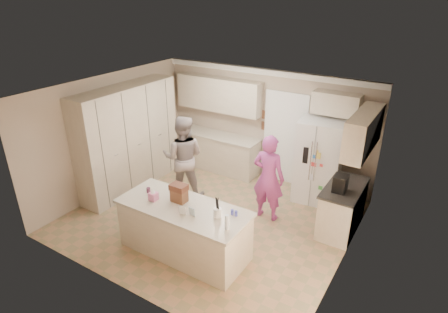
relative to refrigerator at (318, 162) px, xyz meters
The scene contains 41 objects.
floor 2.54m from the refrigerator, 129.52° to the right, with size 5.20×4.60×0.02m, color #A7805B.
ceiling 2.92m from the refrigerator, 129.52° to the right, with size 5.20×4.60×0.02m, color white.
wall_back 1.63m from the refrigerator, 162.30° to the left, with size 5.20×0.02×2.60m, color #B6A28C.
wall_front 4.42m from the refrigerator, 110.02° to the right, with size 5.20×0.02×2.60m, color #B6A28C.
wall_left 4.52m from the refrigerator, 156.06° to the right, with size 0.02×4.60×2.60m, color #B6A28C.
wall_right 2.17m from the refrigerator, 58.93° to the right, with size 0.02×4.60×2.60m, color #B6A28C.
crown_back 2.26m from the refrigerator, 164.04° to the left, with size 5.20×0.08×0.12m, color white.
pantry_bank 4.15m from the refrigerator, 156.85° to the right, with size 0.60×2.60×2.35m, color beige.
back_base_cab 2.70m from the refrigerator, behind, with size 2.20×0.60×0.88m, color beige.
back_countertop 2.66m from the refrigerator, behind, with size 2.24×0.63×0.04m, color beige.
back_upper_cab 2.86m from the refrigerator, behind, with size 2.20×0.35×0.80m, color beige.
doorway_opening 1.07m from the refrigerator, 154.78° to the left, with size 0.90×0.06×2.10m, color black.
doorway_casing 1.06m from the refrigerator, 156.52° to the left, with size 1.02×0.03×2.22m, color white.
wall_frame_upper 1.68m from the refrigerator, 163.48° to the left, with size 0.15×0.02×0.20m, color brown.
wall_frame_lower 1.60m from the refrigerator, 163.48° to the left, with size 0.15×0.02×0.20m, color brown.
refrigerator is the anchor object (origin of this frame).
fridge_seam 0.35m from the refrigerator, 90.00° to the right, with size 0.01×0.02×1.78m, color gray.
fridge_dispenser 0.49m from the refrigerator, 121.08° to the right, with size 0.22×0.03×0.35m, color black.
fridge_handle_l 0.40m from the refrigerator, 97.70° to the right, with size 0.02×0.02×0.85m, color silver.
fridge_handle_r 0.40m from the refrigerator, 82.30° to the right, with size 0.02×0.02×0.85m, color silver.
over_fridge_cab 1.24m from the refrigerator, 64.46° to the left, with size 0.95×0.35×0.45m, color beige.
right_base_cab 1.23m from the refrigerator, 46.31° to the right, with size 0.60×1.20×0.88m, color beige.
right_countertop 1.14m from the refrigerator, 46.67° to the right, with size 0.63×1.24×0.04m, color #2D2B28.
right_upper_cab 1.53m from the refrigerator, 34.44° to the right, with size 0.35×1.50×0.70m, color beige.
coffee_maker 1.28m from the refrigerator, 54.21° to the right, with size 0.22×0.28×0.30m, color black.
island_base 3.24m from the refrigerator, 114.07° to the right, with size 2.20×0.90×0.88m, color beige.
island_top 3.21m from the refrigerator, 114.07° to the right, with size 2.28×0.96×0.05m, color beige.
utensil_crock 2.95m from the refrigerator, 102.88° to the right, with size 0.13×0.13×0.15m, color white.
tissue_box 3.55m from the refrigerator, 121.53° to the right, with size 0.13×0.13×0.14m, color pink.
tissue_plume 3.56m from the refrigerator, 121.53° to the right, with size 0.08×0.08×0.08m, color white.
dollhouse_body 3.19m from the refrigerator, 117.27° to the right, with size 0.26×0.18×0.22m, color brown.
dollhouse_roof 3.20m from the refrigerator, 117.27° to the right, with size 0.28×0.20×0.10m, color #592D1E.
jam_jar 3.57m from the refrigerator, 126.22° to the right, with size 0.07×0.07×0.09m, color #59263F.
greeting_card_a 3.34m from the refrigerator, 110.32° to the right, with size 0.12×0.01×0.16m, color white.
greeting_card_b 3.24m from the refrigerator, 108.14° to the right, with size 0.12×0.01×0.16m, color silver.
water_bottle 3.10m from the refrigerator, 96.64° to the right, with size 0.07×0.07×0.24m, color silver.
shaker_salt 2.75m from the refrigerator, 100.22° to the right, with size 0.05×0.05×0.09m, color #3B3FB4.
shaker_pepper 2.74m from the refrigerator, 98.78° to the right, with size 0.05×0.05×0.09m, color #3B3FB4.
teen_boy 2.85m from the refrigerator, 151.52° to the right, with size 0.89×0.70×1.84m, color #9B9693.
teen_girl 1.31m from the refrigerator, 116.41° to the right, with size 0.64×0.42×1.76m, color #BE47A5.
fridge_magnets 0.36m from the refrigerator, 90.00° to the right, with size 0.76×0.02×1.44m, color tan, non-canonical shape.
Camera 1 is at (3.58, -5.23, 4.24)m, focal length 30.00 mm.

